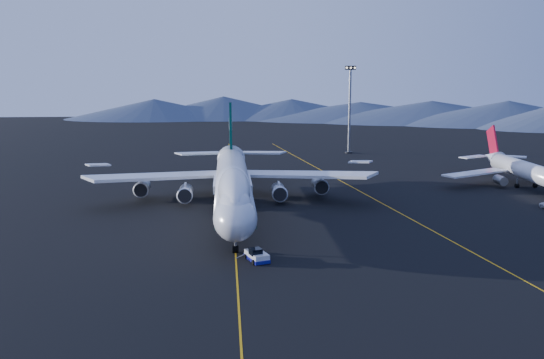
{
  "coord_description": "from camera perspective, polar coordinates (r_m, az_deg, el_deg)",
  "views": [
    {
      "loc": [
        -1.26,
        -114.0,
        26.98
      ],
      "look_at": [
        7.66,
        1.46,
        6.0
      ],
      "focal_mm": 40.0,
      "sensor_mm": 36.0,
      "label": 1
    }
  ],
  "objects": [
    {
      "name": "ground",
      "position": [
        117.16,
        -3.69,
        -3.07
      ],
      "size": [
        500.0,
        500.0,
        0.0
      ],
      "primitive_type": "plane",
      "color": "black",
      "rests_on": "ground"
    },
    {
      "name": "floodlight_mast",
      "position": [
        199.92,
        7.32,
        6.57
      ],
      "size": [
        3.5,
        2.63,
        28.34
      ],
      "rotation": [
        0.0,
        0.0,
        -0.26
      ],
      "color": "black",
      "rests_on": "ground"
    },
    {
      "name": "pushback_tug",
      "position": [
        87.53,
        -1.43,
        -7.26
      ],
      "size": [
        3.73,
        5.08,
        1.99
      ],
      "rotation": [
        0.0,
        0.0,
        0.35
      ],
      "color": "silver",
      "rests_on": "ground"
    },
    {
      "name": "boeing_747",
      "position": [
        115.99,
        -3.72,
        -0.27
      ],
      "size": [
        59.62,
        72.43,
        19.37
      ],
      "color": "silver",
      "rests_on": "ground"
    },
    {
      "name": "taxiway_line_side",
      "position": [
        130.69,
        9.53,
        -1.78
      ],
      "size": [
        28.08,
        198.09,
        0.01
      ],
      "primitive_type": "cube",
      "rotation": [
        0.0,
        0.0,
        0.14
      ],
      "color": "#EDA60D",
      "rests_on": "ground"
    },
    {
      "name": "taxiway_line_main",
      "position": [
        117.15,
        -3.69,
        -3.06
      ],
      "size": [
        0.25,
        220.0,
        0.01
      ],
      "primitive_type": "cube",
      "color": "#EDA60D",
      "rests_on": "ground"
    },
    {
      "name": "second_jet",
      "position": [
        151.86,
        22.95,
        0.71
      ],
      "size": [
        40.25,
        45.47,
        12.94
      ],
      "rotation": [
        0.0,
        0.0,
        -0.01
      ],
      "color": "silver",
      "rests_on": "ground"
    }
  ]
}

